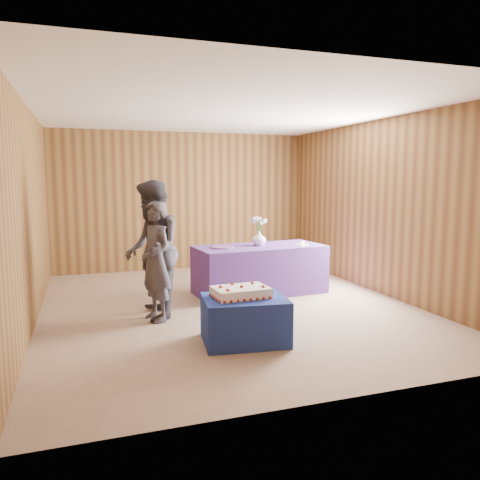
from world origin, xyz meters
name	(u,v)px	position (x,y,z in m)	size (l,w,h in m)	color
ground	(228,306)	(0.00, 0.00, 0.00)	(6.00, 6.00, 0.00)	gray
room_shell	(227,178)	(0.00, 0.00, 1.80)	(5.04, 6.04, 2.72)	brown
cake_table	(245,320)	(-0.25, -1.45, 0.25)	(0.90, 0.70, 0.50)	navy
serving_table	(260,269)	(0.71, 0.59, 0.38)	(2.00, 0.90, 0.75)	#583490
sheet_cake	(241,292)	(-0.28, -1.41, 0.55)	(0.65, 0.46, 0.15)	white
vase	(259,238)	(0.71, 0.62, 0.87)	(0.22, 0.22, 0.23)	silver
flower_spray	(259,221)	(0.71, 0.62, 1.14)	(0.25, 0.25, 0.19)	#275D25
platter	(223,247)	(0.10, 0.57, 0.76)	(0.35, 0.35, 0.02)	#684890
plate	(302,245)	(1.38, 0.47, 0.76)	(0.21, 0.21, 0.01)	white
cake_slice	(302,242)	(1.38, 0.47, 0.79)	(0.07, 0.07, 0.07)	white
knife	(307,246)	(1.40, 0.34, 0.75)	(0.26, 0.02, 0.00)	silver
guest_left	(156,261)	(-1.05, -0.34, 0.76)	(0.56, 0.36, 1.52)	#3D3C47
guest_right	(152,250)	(-1.07, -0.23, 0.89)	(0.86, 0.67, 1.78)	#35343E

